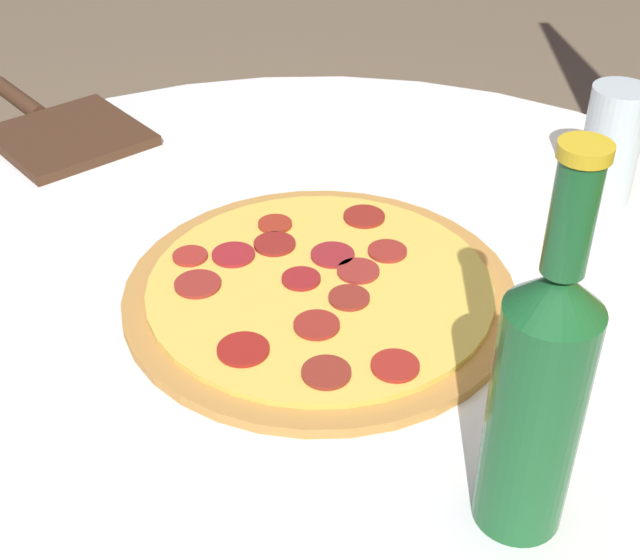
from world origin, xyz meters
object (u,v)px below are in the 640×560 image
at_px(beer_bottle, 538,393).
at_px(pizza_paddle, 61,130).
at_px(pizza, 319,291).
at_px(drinking_glass, 611,145).

height_order(beer_bottle, pizza_paddle, beer_bottle).
bearing_deg(pizza_paddle, pizza, -176.61).
bearing_deg(drinking_glass, pizza, -66.67).
xyz_separation_m(pizza_paddle, drinking_glass, (0.23, 0.60, 0.06)).
height_order(pizza_paddle, drinking_glass, drinking_glass).
height_order(beer_bottle, drinking_glass, beer_bottle).
xyz_separation_m(pizza, beer_bottle, (0.26, 0.10, 0.10)).
relative_size(beer_bottle, pizza_paddle, 0.98).
distance_m(pizza, pizza_paddle, 0.46).
bearing_deg(pizza_paddle, drinking_glass, -143.89).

